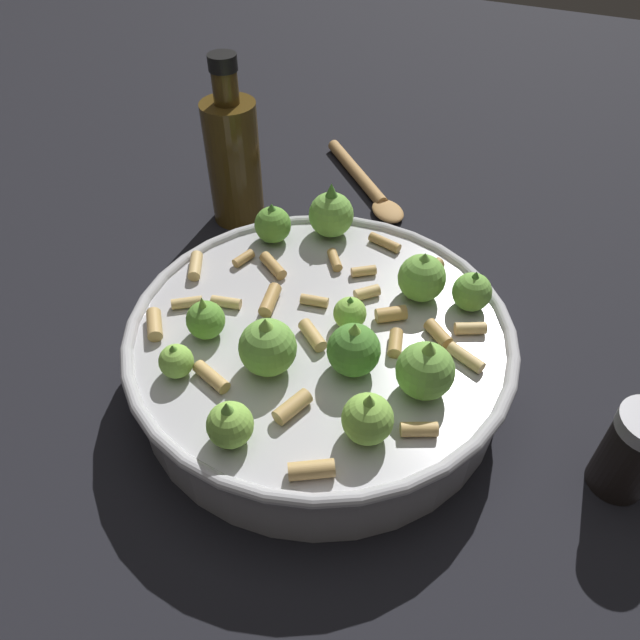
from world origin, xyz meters
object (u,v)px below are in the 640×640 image
at_px(cooking_pan, 321,345).
at_px(wooden_spoon, 367,185).
at_px(pepper_shaker, 632,452).
at_px(olive_oil_bottle, 233,158).

height_order(cooking_pan, wooden_spoon, cooking_pan).
xyz_separation_m(cooking_pan, pepper_shaker, (-0.26, 0.01, 0.00)).
relative_size(pepper_shaker, wooden_spoon, 0.50).
bearing_deg(olive_oil_bottle, wooden_spoon, -134.91).
distance_m(cooking_pan, wooden_spoon, 0.33).
relative_size(cooking_pan, pepper_shaker, 4.08).
distance_m(cooking_pan, pepper_shaker, 0.26).
distance_m(cooking_pan, olive_oil_bottle, 0.28).
bearing_deg(olive_oil_bottle, pepper_shaker, 156.26).
bearing_deg(cooking_pan, pepper_shaker, 178.66).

